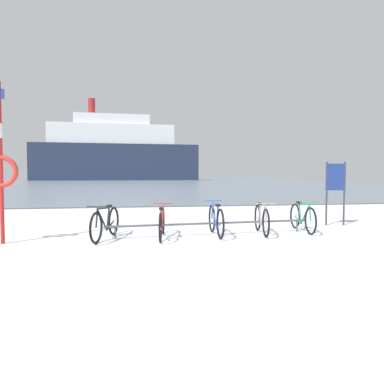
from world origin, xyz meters
name	(u,v)px	position (x,y,z in m)	size (l,w,h in m)	color
ground	(148,183)	(0.00, 53.90, -0.04)	(80.00, 132.00, 0.08)	white
bike_rack	(212,224)	(0.00, 2.53, 0.27)	(4.94, 0.47, 0.31)	#4C5156
bicycle_0	(105,223)	(-2.43, 2.39, 0.35)	(0.60, 1.71, 0.78)	black
bicycle_1	(162,223)	(-1.19, 2.32, 0.35)	(0.46, 1.71, 0.75)	black
bicycle_2	(216,220)	(0.09, 2.48, 0.36)	(0.46, 1.64, 0.80)	black
bicycle_3	(262,219)	(1.22, 2.52, 0.35)	(0.46, 1.63, 0.78)	black
bicycle_4	(302,217)	(2.37, 2.71, 0.35)	(0.46, 1.65, 0.77)	black
info_sign	(336,183)	(3.77, 3.58, 1.20)	(0.55, 0.12, 1.78)	#33383D
rescue_post	(1,167)	(-4.49, 2.18, 1.59)	(0.67, 0.10, 3.32)	red
ferry_ship	(116,153)	(-7.23, 85.28, 6.74)	(40.45, 11.38, 20.10)	#232D47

